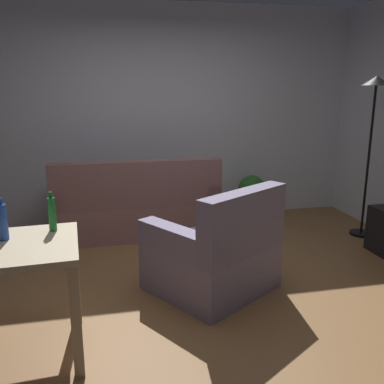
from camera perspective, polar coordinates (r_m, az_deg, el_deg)
name	(u,v)px	position (r m, az deg, el deg)	size (l,w,h in m)	color
ground_plane	(193,293)	(3.64, 0.12, -13.67)	(5.20, 4.40, 0.02)	olive
wall_rear	(156,115)	(5.40, -4.92, 10.44)	(5.20, 0.10, 2.70)	silver
couch	(137,209)	(4.95, -7.58, -2.26)	(1.86, 0.84, 0.92)	#996B66
torchiere_lamp	(373,113)	(5.08, 23.52, 9.84)	(0.32, 0.32, 1.81)	black
potted_plant	(252,193)	(5.56, 8.17, -0.20)	(0.36, 0.36, 0.57)	brown
armchair	(216,254)	(3.56, 3.28, -8.50)	(1.21, 1.19, 0.92)	gray
bottle_blue	(2,222)	(2.84, -24.54, -3.71)	(0.07, 0.07, 0.27)	#2347A3
bottle_green	(52,214)	(2.90, -18.58, -2.83)	(0.05, 0.05, 0.27)	#1E722D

